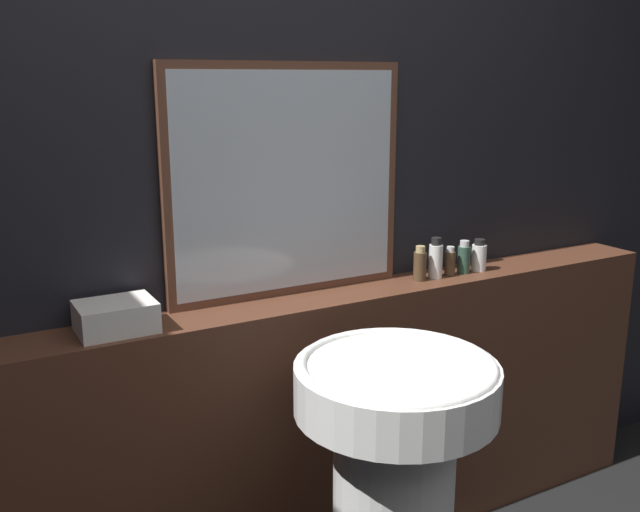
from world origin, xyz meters
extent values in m
cube|color=black|center=(0.00, 1.57, 1.25)|extent=(8.00, 0.06, 2.50)
cube|color=#512D1E|center=(0.00, 1.44, 0.46)|extent=(2.99, 0.20, 0.91)
cylinder|color=white|center=(0.09, 0.95, 0.82)|extent=(0.52, 0.52, 0.12)
torus|color=white|center=(0.09, 0.95, 0.88)|extent=(0.50, 0.50, 0.02)
cube|color=#563323|center=(0.08, 1.53, 1.27)|extent=(0.78, 0.03, 0.71)
cube|color=#B2BCC6|center=(0.08, 1.52, 1.27)|extent=(0.73, 0.02, 0.66)
cube|color=silver|center=(-0.48, 1.44, 0.96)|extent=(0.20, 0.15, 0.08)
cylinder|color=#4C3823|center=(0.53, 1.44, 0.96)|extent=(0.04, 0.04, 0.10)
cylinder|color=tan|center=(0.53, 1.44, 1.02)|extent=(0.03, 0.03, 0.02)
cylinder|color=white|center=(0.59, 1.44, 0.97)|extent=(0.05, 0.05, 0.11)
cylinder|color=black|center=(0.59, 1.44, 1.04)|extent=(0.03, 0.03, 0.03)
cylinder|color=#4C3823|center=(0.65, 1.44, 0.96)|extent=(0.04, 0.04, 0.08)
cylinder|color=silver|center=(0.65, 1.44, 1.01)|extent=(0.03, 0.03, 0.02)
cylinder|color=#2D4C3D|center=(0.72, 1.44, 0.96)|extent=(0.04, 0.04, 0.09)
cylinder|color=silver|center=(0.72, 1.44, 1.02)|extent=(0.03, 0.03, 0.02)
cylinder|color=white|center=(0.78, 1.44, 0.96)|extent=(0.05, 0.05, 0.09)
cylinder|color=black|center=(0.78, 1.44, 1.02)|extent=(0.04, 0.04, 0.02)
camera|label=1|loc=(-0.88, -0.40, 1.58)|focal=40.00mm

